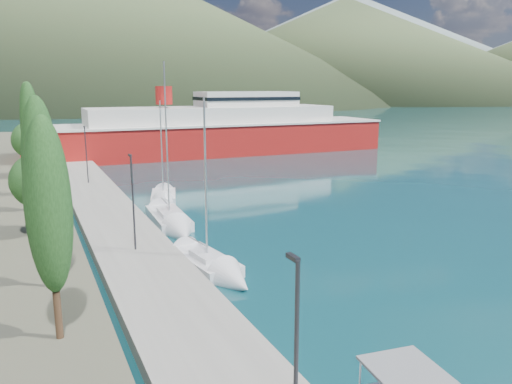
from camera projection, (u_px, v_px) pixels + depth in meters
name	position (u px, v px, depth m)	size (l,w,h in m)	color
ground	(86.00, 129.00, 130.67)	(1400.00, 1400.00, 0.00)	#0F3F48
quay	(105.00, 210.00, 43.48)	(5.00, 88.00, 0.80)	gray
hills_far	(151.00, 31.00, 614.14)	(1480.00, 900.00, 180.00)	gray
hills_near	(176.00, 36.00, 384.85)	(1010.00, 520.00, 115.00)	#465733
tree_row	(32.00, 143.00, 46.21)	(4.17, 61.91, 10.84)	#47301E
lamp_posts	(129.00, 195.00, 32.22)	(0.15, 45.80, 6.06)	#2D2D33
sailboat_near	(220.00, 272.00, 29.23)	(3.50, 8.10, 11.26)	silver
sailboat_mid	(175.00, 226.00, 38.75)	(2.97, 9.71, 13.82)	silver
sailboat_far	(163.00, 201.00, 47.26)	(4.13, 7.54, 10.57)	silver
ferry	(215.00, 132.00, 82.23)	(58.45, 13.19, 11.57)	#A21715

